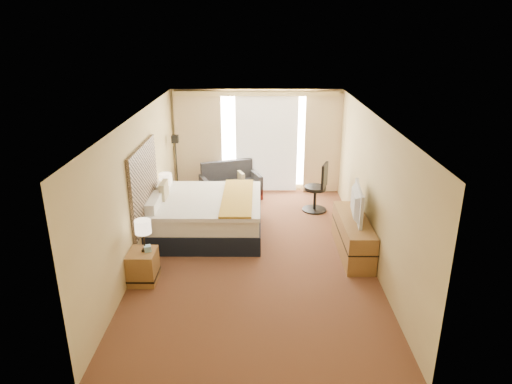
{
  "coord_description": "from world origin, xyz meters",
  "views": [
    {
      "loc": [
        0.07,
        -7.75,
        4.07
      ],
      "look_at": [
        0.01,
        0.4,
        1.07
      ],
      "focal_mm": 32.0,
      "sensor_mm": 36.0,
      "label": 1
    }
  ],
  "objects_px": {
    "media_dresser": "(353,236)",
    "television": "(353,203)",
    "lamp_right": "(166,179)",
    "floor_lamp": "(176,155)",
    "desk_chair": "(318,190)",
    "bed": "(204,215)",
    "lamp_left": "(143,227)",
    "nightstand_left": "(143,267)",
    "nightstand_right": "(171,210)",
    "loveseat": "(230,187)"
  },
  "relations": [
    {
      "from": "loveseat",
      "to": "lamp_right",
      "type": "height_order",
      "value": "lamp_right"
    },
    {
      "from": "bed",
      "to": "desk_chair",
      "type": "xyz_separation_m",
      "value": [
        2.48,
        1.23,
        0.1
      ]
    },
    {
      "from": "bed",
      "to": "lamp_left",
      "type": "distance_m",
      "value": 2.1
    },
    {
      "from": "bed",
      "to": "loveseat",
      "type": "height_order",
      "value": "bed"
    },
    {
      "from": "nightstand_left",
      "to": "bed",
      "type": "relative_size",
      "value": 0.24
    },
    {
      "from": "floor_lamp",
      "to": "desk_chair",
      "type": "distance_m",
      "value": 3.42
    },
    {
      "from": "nightstand_left",
      "to": "floor_lamp",
      "type": "bearing_deg",
      "value": 90.47
    },
    {
      "from": "desk_chair",
      "to": "bed",
      "type": "bearing_deg",
      "value": -133.34
    },
    {
      "from": "desk_chair",
      "to": "lamp_left",
      "type": "bearing_deg",
      "value": -115.92
    },
    {
      "from": "nightstand_left",
      "to": "media_dresser",
      "type": "bearing_deg",
      "value": 15.84
    },
    {
      "from": "floor_lamp",
      "to": "lamp_left",
      "type": "xyz_separation_m",
      "value": [
        0.08,
        -3.66,
        -0.19
      ]
    },
    {
      "from": "bed",
      "to": "nightstand_right",
      "type": "bearing_deg",
      "value": 143.4
    },
    {
      "from": "floor_lamp",
      "to": "television",
      "type": "height_order",
      "value": "floor_lamp"
    },
    {
      "from": "nightstand_left",
      "to": "floor_lamp",
      "type": "relative_size",
      "value": 0.33
    },
    {
      "from": "bed",
      "to": "floor_lamp",
      "type": "bearing_deg",
      "value": 115.07
    },
    {
      "from": "media_dresser",
      "to": "lamp_right",
      "type": "height_order",
      "value": "lamp_right"
    },
    {
      "from": "lamp_right",
      "to": "bed",
      "type": "bearing_deg",
      "value": -33.96
    },
    {
      "from": "nightstand_left",
      "to": "desk_chair",
      "type": "distance_m",
      "value": 4.54
    },
    {
      "from": "nightstand_left",
      "to": "nightstand_right",
      "type": "distance_m",
      "value": 2.5
    },
    {
      "from": "lamp_left",
      "to": "lamp_right",
      "type": "distance_m",
      "value": 2.46
    },
    {
      "from": "loveseat",
      "to": "television",
      "type": "height_order",
      "value": "television"
    },
    {
      "from": "nightstand_right",
      "to": "desk_chair",
      "type": "height_order",
      "value": "desk_chair"
    },
    {
      "from": "nightstand_right",
      "to": "media_dresser",
      "type": "xyz_separation_m",
      "value": [
        3.7,
        -1.45,
        0.07
      ]
    },
    {
      "from": "media_dresser",
      "to": "floor_lamp",
      "type": "height_order",
      "value": "floor_lamp"
    },
    {
      "from": "media_dresser",
      "to": "lamp_left",
      "type": "distance_m",
      "value": 3.84
    },
    {
      "from": "desk_chair",
      "to": "television",
      "type": "bearing_deg",
      "value": -59.58
    },
    {
      "from": "loveseat",
      "to": "floor_lamp",
      "type": "xyz_separation_m",
      "value": [
        -1.25,
        -0.27,
        0.87
      ]
    },
    {
      "from": "media_dresser",
      "to": "television",
      "type": "distance_m",
      "value": 0.66
    },
    {
      "from": "floor_lamp",
      "to": "lamp_left",
      "type": "relative_size",
      "value": 2.97
    },
    {
      "from": "nightstand_right",
      "to": "desk_chair",
      "type": "relative_size",
      "value": 0.48
    },
    {
      "from": "nightstand_left",
      "to": "desk_chair",
      "type": "height_order",
      "value": "desk_chair"
    },
    {
      "from": "loveseat",
      "to": "lamp_right",
      "type": "xyz_separation_m",
      "value": [
        -1.28,
        -1.47,
        0.69
      ]
    },
    {
      "from": "lamp_right",
      "to": "television",
      "type": "bearing_deg",
      "value": -20.71
    },
    {
      "from": "bed",
      "to": "loveseat",
      "type": "bearing_deg",
      "value": 78.54
    },
    {
      "from": "nightstand_right",
      "to": "loveseat",
      "type": "bearing_deg",
      "value": 49.94
    },
    {
      "from": "nightstand_left",
      "to": "floor_lamp",
      "type": "height_order",
      "value": "floor_lamp"
    },
    {
      "from": "nightstand_right",
      "to": "floor_lamp",
      "type": "distance_m",
      "value": 1.49
    },
    {
      "from": "media_dresser",
      "to": "loveseat",
      "type": "distance_m",
      "value": 3.82
    },
    {
      "from": "nightstand_left",
      "to": "lamp_right",
      "type": "distance_m",
      "value": 2.58
    },
    {
      "from": "floor_lamp",
      "to": "desk_chair",
      "type": "height_order",
      "value": "floor_lamp"
    },
    {
      "from": "media_dresser",
      "to": "lamp_right",
      "type": "relative_size",
      "value": 3.24
    },
    {
      "from": "nightstand_right",
      "to": "desk_chair",
      "type": "bearing_deg",
      "value": 10.84
    },
    {
      "from": "media_dresser",
      "to": "lamp_left",
      "type": "relative_size",
      "value": 3.24
    },
    {
      "from": "loveseat",
      "to": "desk_chair",
      "type": "xyz_separation_m",
      "value": [
        2.06,
        -0.83,
        0.22
      ]
    },
    {
      "from": "lamp_left",
      "to": "lamp_right",
      "type": "height_order",
      "value": "same"
    },
    {
      "from": "media_dresser",
      "to": "television",
      "type": "xyz_separation_m",
      "value": [
        -0.05,
        0.03,
        0.66
      ]
    },
    {
      "from": "media_dresser",
      "to": "television",
      "type": "relative_size",
      "value": 1.68
    },
    {
      "from": "nightstand_right",
      "to": "lamp_left",
      "type": "distance_m",
      "value": 2.57
    },
    {
      "from": "loveseat",
      "to": "desk_chair",
      "type": "relative_size",
      "value": 1.39
    },
    {
      "from": "bed",
      "to": "floor_lamp",
      "type": "height_order",
      "value": "floor_lamp"
    }
  ]
}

